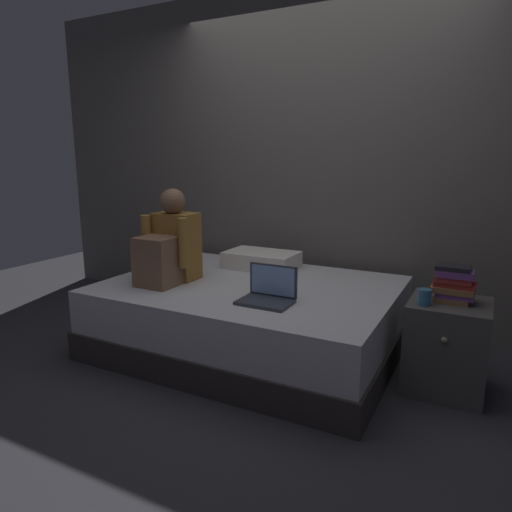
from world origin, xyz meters
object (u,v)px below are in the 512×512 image
at_px(pillow, 261,260).
at_px(nightstand, 447,346).
at_px(person_sitting, 169,247).
at_px(book_stack, 454,284).
at_px(laptop, 268,293).
at_px(mug, 424,297).
at_px(bed, 251,316).

bearing_deg(pillow, nightstand, -17.27).
bearing_deg(person_sitting, book_stack, 6.77).
relative_size(person_sitting, laptop, 2.05).
distance_m(nightstand, mug, 0.36).
xyz_separation_m(bed, laptop, (0.29, -0.32, 0.30)).
bearing_deg(nightstand, mug, -137.31).
bearing_deg(nightstand, bed, -179.92).
distance_m(book_stack, mug, 0.20).
relative_size(pillow, book_stack, 2.36).
bearing_deg(person_sitting, nightstand, 6.52).
bearing_deg(pillow, book_stack, -16.87).
xyz_separation_m(laptop, mug, (0.88, 0.20, 0.05)).
height_order(nightstand, laptop, laptop).
height_order(person_sitting, mug, person_sitting).
distance_m(person_sitting, laptop, 0.86).
bearing_deg(mug, book_stack, 43.23).
bearing_deg(laptop, mug, 12.88).
relative_size(laptop, pillow, 0.57).
relative_size(bed, book_stack, 8.44).
xyz_separation_m(person_sitting, pillow, (0.40, 0.66, -0.19)).
bearing_deg(laptop, bed, 132.65).
bearing_deg(nightstand, person_sitting, -173.48).
height_order(bed, book_stack, book_stack).
relative_size(bed, pillow, 3.57).
xyz_separation_m(bed, pillow, (-0.14, 0.45, 0.31)).
relative_size(nightstand, laptop, 1.68).
xyz_separation_m(bed, mug, (1.17, -0.12, 0.35)).
xyz_separation_m(person_sitting, mug, (1.71, 0.09, -0.15)).
relative_size(book_stack, mug, 2.63).
distance_m(bed, pillow, 0.56).
distance_m(bed, nightstand, 1.30).
height_order(person_sitting, pillow, person_sitting).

